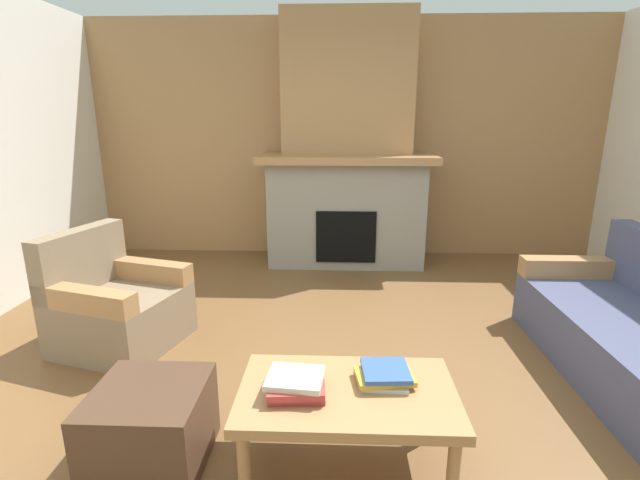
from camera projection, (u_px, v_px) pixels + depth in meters
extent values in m
plane|color=brown|center=(350.00, 389.00, 2.85)|extent=(9.00, 9.00, 0.00)
cube|color=#A87A4C|center=(346.00, 141.00, 5.38)|extent=(6.00, 0.12, 2.70)
cube|color=gray|center=(346.00, 212.00, 5.19)|extent=(1.70, 0.70, 1.15)
cube|color=black|center=(346.00, 236.00, 4.93)|extent=(0.64, 0.08, 0.56)
cube|color=#A87A4C|center=(347.00, 158.00, 4.98)|extent=(1.90, 0.82, 0.08)
cube|color=#A87A4C|center=(348.00, 84.00, 4.92)|extent=(1.40, 0.50, 1.47)
cube|color=#474C6B|center=(633.00, 349.00, 2.92)|extent=(0.85, 1.80, 0.40)
cube|color=#A87A4C|center=(575.00, 267.00, 3.64)|extent=(0.84, 0.16, 0.15)
cube|color=#847056|center=(122.00, 319.00, 3.36)|extent=(0.94, 0.94, 0.40)
cube|color=#847056|center=(81.00, 260.00, 3.34)|extent=(0.34, 0.77, 0.45)
cube|color=#A87A4C|center=(84.00, 300.00, 3.01)|extent=(0.77, 0.34, 0.15)
cube|color=#A87A4C|center=(146.00, 270.00, 3.57)|extent=(0.77, 0.34, 0.15)
cube|color=#A87A4C|center=(347.00, 394.00, 2.11)|extent=(1.00, 0.60, 0.05)
cylinder|color=#A87A4C|center=(244.00, 469.00, 1.95)|extent=(0.06, 0.06, 0.38)
cylinder|color=#A87A4C|center=(453.00, 476.00, 1.92)|extent=(0.06, 0.06, 0.38)
cylinder|color=#A87A4C|center=(262.00, 401.00, 2.41)|extent=(0.06, 0.06, 0.38)
cylinder|color=#A87A4C|center=(431.00, 405.00, 2.38)|extent=(0.06, 0.06, 0.38)
cube|color=#4C3323|center=(151.00, 426.00, 2.20)|extent=(0.52, 0.52, 0.40)
cube|color=#B23833|center=(297.00, 392.00, 2.06)|extent=(0.26, 0.18, 0.03)
cube|color=#B23833|center=(296.00, 386.00, 2.05)|extent=(0.27, 0.23, 0.03)
cube|color=beige|center=(295.00, 378.00, 2.06)|extent=(0.27, 0.23, 0.03)
cube|color=beige|center=(384.00, 383.00, 2.14)|extent=(0.22, 0.16, 0.02)
cube|color=gold|center=(385.00, 377.00, 2.15)|extent=(0.29, 0.21, 0.03)
cube|color=#335699|center=(386.00, 371.00, 2.15)|extent=(0.23, 0.23, 0.02)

